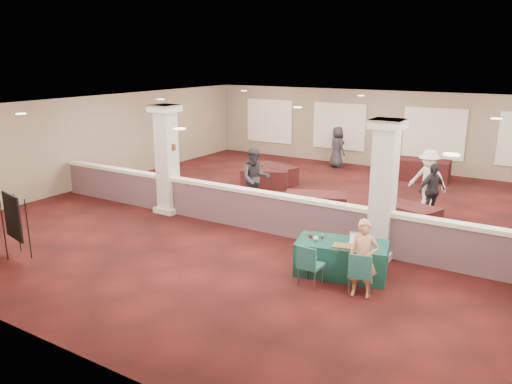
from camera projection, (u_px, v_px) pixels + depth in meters
The scene contains 32 objects.
ground at pixel (295, 217), 14.56m from camera, with size 16.00×16.00×0.00m, color #411110.
wall_back at pixel (384, 130), 20.71m from camera, with size 16.00×0.04×3.20m, color #83745A.
wall_front at pixel (55, 257), 7.56m from camera, with size 16.00×0.04×3.20m, color #83745A.
wall_left at pixel (101, 140), 18.18m from camera, with size 0.04×16.00×3.20m, color #83745A.
ceiling at pixel (298, 107), 13.72m from camera, with size 16.00×16.00×0.02m, color white.
partition_wall at pixel (270, 212), 13.17m from camera, with size 15.60×0.28×1.10m.
column_left at pixel (167, 158), 14.66m from camera, with size 0.72×0.72×3.20m.
column_right at pixel (384, 188), 11.38m from camera, with size 0.72×0.72×3.20m.
sconce_left at pixel (159, 145), 14.71m from camera, with size 0.12×0.12×0.18m.
sconce_right at pixel (174, 147), 14.43m from camera, with size 0.12×0.12×0.18m.
near_table at pixel (341, 258), 10.65m from camera, with size 1.91×0.95×0.73m, color #0F3938.
conf_chair_main at pixel (360, 271), 9.61m from camera, with size 0.55×0.56×0.91m.
conf_chair_side at pixel (309, 262), 10.04m from camera, with size 0.46×0.46×0.89m.
easel_board at pixel (13, 217), 11.44m from camera, with size 0.88×0.51×1.52m.
woman at pixel (363, 259), 9.58m from camera, with size 0.56×0.37×1.56m, color tan.
far_table_front_left at pixel (265, 178), 17.79m from camera, with size 1.65×0.82×0.67m, color black.
far_table_front_center at pixel (315, 206), 14.46m from camera, with size 1.76×0.88×0.71m, color black.
far_table_front_right at pixel (406, 217), 13.48m from camera, with size 1.71×0.86×0.69m, color black.
far_table_back_left at pixel (275, 174), 18.36m from camera, with size 1.68×0.84×0.68m, color black.
far_table_back_center at pixel (422, 170), 18.78m from camera, with size 1.97×0.99×0.80m, color black.
attendee_a at pixel (255, 178), 15.23m from camera, with size 0.90×0.50×1.86m, color black.
attendee_b at pixel (428, 179), 15.26m from camera, with size 1.16×0.53×1.81m, color silver.
attendee_c at pixel (432, 191), 14.38m from camera, with size 0.94×0.45×1.60m, color black.
attendee_d at pixel (337, 147), 20.92m from camera, with size 0.85×0.46×1.72m, color black.
laptop_base at pixel (356, 244), 10.42m from camera, with size 0.33×0.23×0.02m, color silver.
laptop_screen at pixel (357, 237), 10.49m from camera, with size 0.33×0.01×0.22m, color silver.
screen_glow at pixel (357, 238), 10.49m from camera, with size 0.30×0.00×0.19m, color silver.
knitting at pixel (343, 246), 10.31m from camera, with size 0.40×0.30×0.03m, color #A95D1B.
yarn_cream at pixel (316, 238), 10.62m from camera, with size 0.11×0.11×0.11m, color beige.
yarn_red at pixel (310, 236), 10.80m from camera, with size 0.10×0.10×0.10m, color maroon.
yarn_grey at pixel (322, 236), 10.79m from camera, with size 0.10×0.10×0.10m, color #4D4E52.
scissors at pixel (372, 250), 10.10m from camera, with size 0.12×0.03×0.01m, color red.
Camera 1 is at (6.29, -12.40, 4.53)m, focal length 35.00 mm.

